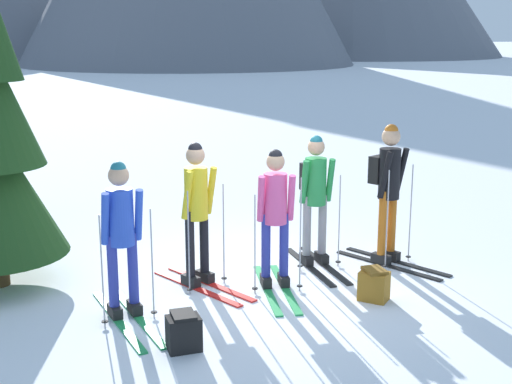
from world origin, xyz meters
TOP-DOWN VIEW (x-y plane):
  - ground_plane at (0.00, 0.00)m, footprint 400.00×400.00m
  - skier_in_blue at (-1.62, -0.54)m, footprint 0.62×1.79m
  - skier_in_yellow at (-0.65, 0.16)m, footprint 0.98×1.56m
  - skier_in_pink at (0.22, -0.20)m, footprint 0.60×1.67m
  - skier_in_green at (0.99, 0.46)m, footprint 0.61×1.58m
  - skier_in_black at (1.93, 0.23)m, footprint 1.02×1.59m
  - backpack_on_snow_front at (-1.18, -1.53)m, footprint 0.33×0.28m
  - backpack_on_snow_beside at (1.17, -0.93)m, footprint 0.40×0.40m

SIDE VIEW (x-z plane):
  - ground_plane at x=0.00m, z-range 0.00..0.00m
  - backpack_on_snow_front at x=-1.18m, z-range 0.00..0.38m
  - backpack_on_snow_beside at x=1.17m, z-range 0.00..0.38m
  - skier_in_pink at x=0.22m, z-range 0.08..1.77m
  - skier_in_blue at x=-1.62m, z-range 0.08..1.79m
  - skier_in_yellow at x=-0.65m, z-range 0.09..1.85m
  - skier_in_green at x=0.99m, z-range 0.11..1.84m
  - skier_in_black at x=1.93m, z-range 0.14..2.01m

